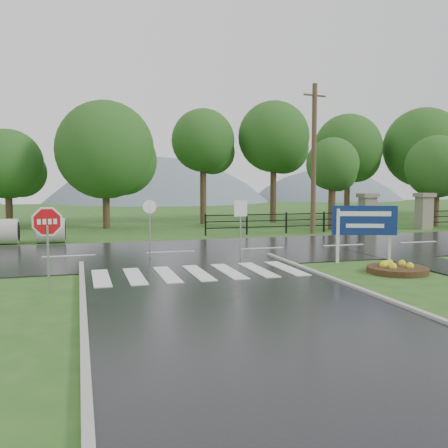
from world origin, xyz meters
name	(u,v)px	position (x,y,z in m)	size (l,w,h in m)	color
ground	(251,315)	(0.00, 0.00, 0.00)	(120.00, 120.00, 0.00)	#2A561C
main_road	(171,253)	(0.00, 10.00, 0.00)	(90.00, 8.00, 0.04)	black
walkway	(445,267)	(8.50, 4.00, 0.00)	(2.20, 11.00, 0.04)	#252528
crosswalk	(199,273)	(0.00, 5.00, 0.06)	(6.50, 2.80, 0.02)	silver
curb_left	(87,419)	(-3.55, -4.00, 0.00)	(0.15, 24.00, 0.12)	#A3A39B
pillar_west	(367,211)	(13.00, 16.00, 1.18)	(1.00, 1.00, 2.24)	gray
pillar_east	(424,210)	(17.00, 16.00, 1.18)	(1.00, 1.00, 2.24)	gray
fence_west	(286,221)	(7.75, 16.00, 0.72)	(9.58, 0.08, 1.20)	black
hills	(130,304)	(3.49, 65.00, -15.54)	(102.00, 48.00, 48.00)	slate
treeline	(149,225)	(1.00, 24.00, 0.00)	(83.20, 5.20, 10.00)	#1E4E18
stop_sign	(47,228)	(-4.40, 3.70, 1.70)	(1.08, 0.06, 2.42)	#939399
estate_billboard	(365,223)	(6.44, 5.82, 1.42)	(2.29, 0.84, 2.06)	silver
flower_bed	(398,268)	(6.23, 3.50, 0.14)	(1.93, 1.93, 0.39)	#332111
reg_sign_small	(241,218)	(2.24, 7.58, 1.58)	(0.50, 0.07, 2.24)	#939399
reg_sign_round	(150,221)	(-0.99, 8.89, 1.42)	(0.52, 0.09, 2.24)	#939399
utility_pole_east	(314,158)	(9.17, 15.50, 4.26)	(1.48, 0.40, 8.38)	#473523
entrance_tree_left	(333,165)	(11.43, 17.50, 3.98)	(3.23, 3.23, 5.64)	#3D2B1C
entrance_tree_right	(437,167)	(19.07, 17.50, 3.90)	(4.10, 4.10, 5.98)	#3D2B1C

